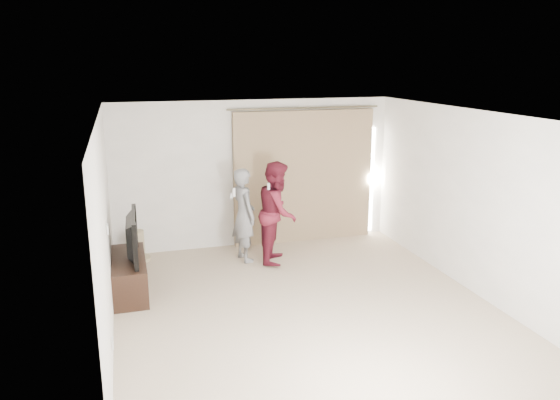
% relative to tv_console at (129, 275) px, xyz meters
% --- Properties ---
extents(floor, '(5.50, 5.50, 0.00)m').
position_rel_tv_console_xyz_m(floor, '(2.27, -1.13, -0.26)').
color(floor, tan).
rests_on(floor, ground).
extents(wall_back, '(5.00, 0.04, 2.60)m').
position_rel_tv_console_xyz_m(wall_back, '(2.27, 1.62, 1.04)').
color(wall_back, beige).
rests_on(wall_back, ground).
extents(wall_left, '(0.04, 5.50, 2.60)m').
position_rel_tv_console_xyz_m(wall_left, '(-0.23, -1.13, 1.04)').
color(wall_left, beige).
rests_on(wall_left, ground).
extents(ceiling, '(5.00, 5.50, 0.01)m').
position_rel_tv_console_xyz_m(ceiling, '(2.27, -1.13, 2.34)').
color(ceiling, white).
rests_on(ceiling, wall_back).
extents(curtain, '(2.80, 0.11, 2.46)m').
position_rel_tv_console_xyz_m(curtain, '(3.18, 1.55, 0.94)').
color(curtain, '#93795A').
rests_on(curtain, ground).
extents(tv_console, '(0.47, 1.36, 0.52)m').
position_rel_tv_console_xyz_m(tv_console, '(0.00, 0.00, 0.00)').
color(tv_console, black).
rests_on(tv_console, ground).
extents(tv, '(0.18, 1.14, 0.65)m').
position_rel_tv_console_xyz_m(tv, '(0.00, 0.00, 0.59)').
color(tv, black).
rests_on(tv, tv_console).
extents(scratching_post, '(0.40, 0.40, 0.53)m').
position_rel_tv_console_xyz_m(scratching_post, '(0.17, 1.27, -0.05)').
color(scratching_post, tan).
rests_on(scratching_post, ground).
extents(person_man, '(0.49, 0.64, 1.56)m').
position_rel_tv_console_xyz_m(person_man, '(1.88, 0.84, 0.52)').
color(person_man, slate).
rests_on(person_man, ground).
extents(person_woman, '(0.90, 1.00, 1.68)m').
position_rel_tv_console_xyz_m(person_woman, '(2.41, 0.64, 0.58)').
color(person_woman, maroon).
rests_on(person_woman, ground).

